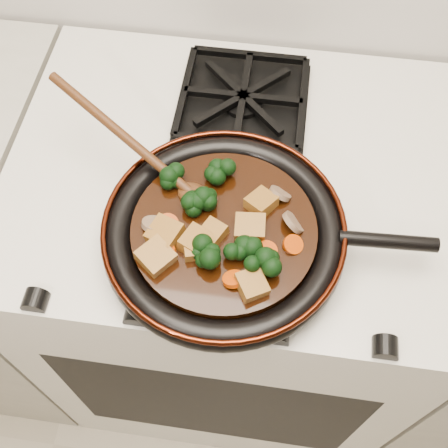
# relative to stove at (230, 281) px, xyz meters

# --- Properties ---
(stove) EXTENTS (0.76, 0.60, 0.90)m
(stove) POSITION_rel_stove_xyz_m (0.00, 0.00, 0.00)
(stove) COLOR beige
(stove) RESTS_ON ground
(burner_grate_front) EXTENTS (0.23, 0.23, 0.03)m
(burner_grate_front) POSITION_rel_stove_xyz_m (0.00, -0.14, 0.46)
(burner_grate_front) COLOR black
(burner_grate_front) RESTS_ON stove
(burner_grate_back) EXTENTS (0.23, 0.23, 0.03)m
(burner_grate_back) POSITION_rel_stove_xyz_m (0.00, 0.14, 0.46)
(burner_grate_back) COLOR black
(burner_grate_back) RESTS_ON stove
(skillet) EXTENTS (0.48, 0.36, 0.05)m
(skillet) POSITION_rel_stove_xyz_m (0.01, -0.15, 0.49)
(skillet) COLOR black
(skillet) RESTS_ON burner_grate_front
(braising_sauce) EXTENTS (0.27, 0.27, 0.02)m
(braising_sauce) POSITION_rel_stove_xyz_m (0.01, -0.15, 0.50)
(braising_sauce) COLOR black
(braising_sauce) RESTS_ON skillet
(tofu_cube_0) EXTENTS (0.06, 0.06, 0.03)m
(tofu_cube_0) POSITION_rel_stove_xyz_m (-0.07, -0.18, 0.52)
(tofu_cube_0) COLOR brown
(tofu_cube_0) RESTS_ON braising_sauce
(tofu_cube_1) EXTENTS (0.05, 0.05, 0.02)m
(tofu_cube_1) POSITION_rel_stove_xyz_m (-0.01, -0.17, 0.52)
(tofu_cube_1) COLOR brown
(tofu_cube_1) RESTS_ON braising_sauce
(tofu_cube_2) EXTENTS (0.05, 0.05, 0.03)m
(tofu_cube_2) POSITION_rel_stove_xyz_m (0.06, -0.24, 0.52)
(tofu_cube_2) COLOR brown
(tofu_cube_2) RESTS_ON braising_sauce
(tofu_cube_3) EXTENTS (0.05, 0.04, 0.03)m
(tofu_cube_3) POSITION_rel_stove_xyz_m (-0.03, -0.19, 0.52)
(tofu_cube_3) COLOR brown
(tofu_cube_3) RESTS_ON braising_sauce
(tofu_cube_4) EXTENTS (0.05, 0.06, 0.03)m
(tofu_cube_4) POSITION_rel_stove_xyz_m (0.06, -0.11, 0.52)
(tofu_cube_4) COLOR brown
(tofu_cube_4) RESTS_ON braising_sauce
(tofu_cube_5) EXTENTS (0.06, 0.06, 0.03)m
(tofu_cube_5) POSITION_rel_stove_xyz_m (-0.08, -0.22, 0.52)
(tofu_cube_5) COLOR brown
(tofu_cube_5) RESTS_ON braising_sauce
(tofu_cube_6) EXTENTS (0.06, 0.06, 0.03)m
(tofu_cube_6) POSITION_rel_stove_xyz_m (-0.03, -0.19, 0.52)
(tofu_cube_6) COLOR brown
(tofu_cube_6) RESTS_ON braising_sauce
(tofu_cube_7) EXTENTS (0.05, 0.04, 0.03)m
(tofu_cube_7) POSITION_rel_stove_xyz_m (0.04, -0.15, 0.52)
(tofu_cube_7) COLOR brown
(tofu_cube_7) RESTS_ON braising_sauce
(broccoli_floret_0) EXTENTS (0.09, 0.08, 0.08)m
(broccoli_floret_0) POSITION_rel_stove_xyz_m (0.04, -0.19, 0.52)
(broccoli_floret_0) COLOR black
(broccoli_floret_0) RESTS_ON braising_sauce
(broccoli_floret_1) EXTENTS (0.07, 0.06, 0.06)m
(broccoli_floret_1) POSITION_rel_stove_xyz_m (-0.01, -0.07, 0.52)
(broccoli_floret_1) COLOR black
(broccoli_floret_1) RESTS_ON braising_sauce
(broccoli_floret_2) EXTENTS (0.06, 0.06, 0.06)m
(broccoli_floret_2) POSITION_rel_stove_xyz_m (-0.07, -0.09, 0.52)
(broccoli_floret_2) COLOR black
(broccoli_floret_2) RESTS_ON braising_sauce
(broccoli_floret_3) EXTENTS (0.08, 0.08, 0.06)m
(broccoli_floret_3) POSITION_rel_stove_xyz_m (-0.03, -0.11, 0.52)
(broccoli_floret_3) COLOR black
(broccoli_floret_3) RESTS_ON braising_sauce
(broccoli_floret_4) EXTENTS (0.07, 0.07, 0.08)m
(broccoli_floret_4) POSITION_rel_stove_xyz_m (-0.02, -0.20, 0.52)
(broccoli_floret_4) COLOR black
(broccoli_floret_4) RESTS_ON braising_sauce
(broccoli_floret_5) EXTENTS (0.08, 0.08, 0.07)m
(broccoli_floret_5) POSITION_rel_stove_xyz_m (-0.04, -0.13, 0.52)
(broccoli_floret_5) COLOR black
(broccoli_floret_5) RESTS_ON braising_sauce
(broccoli_floret_6) EXTENTS (0.09, 0.09, 0.06)m
(broccoli_floret_6) POSITION_rel_stove_xyz_m (0.07, -0.21, 0.52)
(broccoli_floret_6) COLOR black
(broccoli_floret_6) RESTS_ON braising_sauce
(carrot_coin_0) EXTENTS (0.03, 0.03, 0.02)m
(carrot_coin_0) POSITION_rel_stove_xyz_m (0.11, -0.17, 0.51)
(carrot_coin_0) COLOR #BE3B05
(carrot_coin_0) RESTS_ON braising_sauce
(carrot_coin_1) EXTENTS (0.03, 0.03, 0.02)m
(carrot_coin_1) POSITION_rel_stove_xyz_m (0.05, -0.14, 0.51)
(carrot_coin_1) COLOR #BE3B05
(carrot_coin_1) RESTS_ON braising_sauce
(carrot_coin_2) EXTENTS (0.03, 0.03, 0.02)m
(carrot_coin_2) POSITION_rel_stove_xyz_m (0.03, -0.23, 0.51)
(carrot_coin_2) COLOR #BE3B05
(carrot_coin_2) RESTS_ON braising_sauce
(carrot_coin_3) EXTENTS (0.03, 0.03, 0.02)m
(carrot_coin_3) POSITION_rel_stove_xyz_m (-0.07, -0.16, 0.51)
(carrot_coin_3) COLOR #BE3B05
(carrot_coin_3) RESTS_ON braising_sauce
(carrot_coin_4) EXTENTS (0.03, 0.03, 0.02)m
(carrot_coin_4) POSITION_rel_stove_xyz_m (-0.07, -0.20, 0.51)
(carrot_coin_4) COLOR #BE3B05
(carrot_coin_4) RESTS_ON braising_sauce
(carrot_coin_5) EXTENTS (0.03, 0.03, 0.01)m
(carrot_coin_5) POSITION_rel_stove_xyz_m (0.07, -0.18, 0.51)
(carrot_coin_5) COLOR #BE3B05
(carrot_coin_5) RESTS_ON braising_sauce
(mushroom_slice_0) EXTENTS (0.05, 0.04, 0.03)m
(mushroom_slice_0) POSITION_rel_stove_xyz_m (0.08, -0.09, 0.52)
(mushroom_slice_0) COLOR brown
(mushroom_slice_0) RESTS_ON braising_sauce
(mushroom_slice_1) EXTENTS (0.05, 0.05, 0.02)m
(mushroom_slice_1) POSITION_rel_stove_xyz_m (-0.09, -0.16, 0.52)
(mushroom_slice_1) COLOR brown
(mushroom_slice_1) RESTS_ON braising_sauce
(mushroom_slice_2) EXTENTS (0.05, 0.05, 0.03)m
(mushroom_slice_2) POSITION_rel_stove_xyz_m (0.11, -0.13, 0.52)
(mushroom_slice_2) COLOR brown
(mushroom_slice_2) RESTS_ON braising_sauce
(wooden_spoon) EXTENTS (0.17, 0.11, 0.29)m
(wooden_spoon) POSITION_rel_stove_xyz_m (-0.12, -0.06, 0.54)
(wooden_spoon) COLOR #42220E
(wooden_spoon) RESTS_ON braising_sauce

